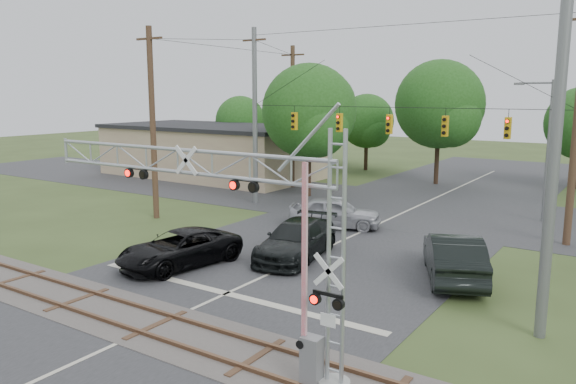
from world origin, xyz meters
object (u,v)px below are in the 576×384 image
Objects in this scene: commercial_building at (211,150)px; streetlight at (545,143)px; pickup_black at (180,249)px; sedan_silver at (335,213)px; traffic_signal_span at (405,122)px; crossing_gantry at (233,216)px; car_dark at (296,240)px.

streetlight reaches higher than commercial_building.
pickup_black is 1.10× the size of sedan_silver.
streetlight is at bearing -71.01° from sedan_silver.
commercial_building is (-21.46, 8.14, -3.45)m from traffic_signal_span.
commercial_building is (-16.63, 21.07, 1.51)m from pickup_black.
crossing_gantry is 1.87× the size of car_dark.
crossing_gantry reaches higher than commercial_building.
car_dark is at bearing -39.64° from commercial_building.
pickup_black is 5.18m from car_dark.
sedan_silver is (2.19, 9.79, 0.09)m from pickup_black.
car_dark is at bearing 170.37° from sedan_silver.
commercial_building is at bearing 173.31° from streetlight.
crossing_gantry is at bearing -46.82° from commercial_building.
car_dark is at bearing -119.12° from streetlight.
traffic_signal_span is 3.50× the size of pickup_black.
traffic_signal_span is at bearing 79.50° from pickup_black.
traffic_signal_span is 8.21m from streetlight.
crossing_gantry is 10.51m from car_dark.
traffic_signal_span reaches higher than pickup_black.
sedan_silver is 0.62× the size of streetlight.
traffic_signal_span is at bearing -143.28° from streetlight.
crossing_gantry is 0.55× the size of commercial_building.
traffic_signal_span is at bearing 71.52° from car_dark.
sedan_silver is (-1.34, 6.00, 0.02)m from car_dark.
car_dark is 1.14× the size of sedan_silver.
sedan_silver is (-5.21, 15.21, -3.25)m from crossing_gantry.
sedan_silver is 12.69m from streetlight.
crossing_gantry is 9.76m from pickup_black.
streetlight is at bearing -5.73° from commercial_building.
streetlight reaches higher than sedan_silver.
commercial_building is (-20.16, 17.29, 1.44)m from car_dark.
streetlight reaches higher than car_dark.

